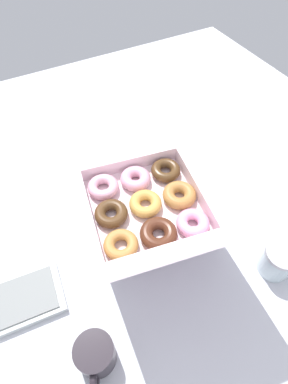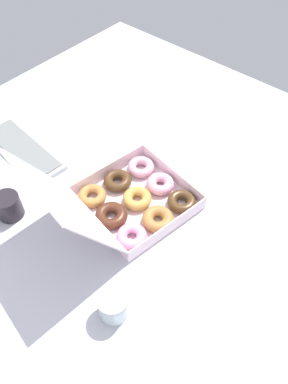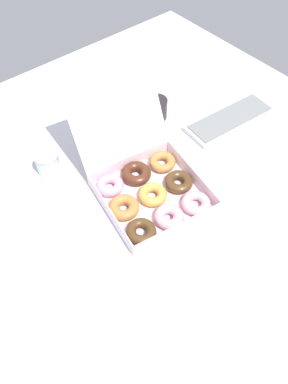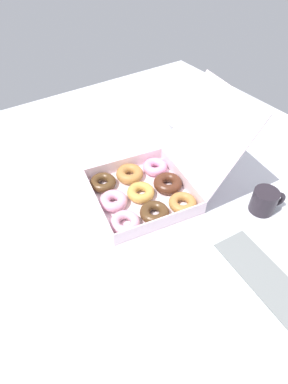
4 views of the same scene
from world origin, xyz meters
TOP-DOWN VIEW (x-y plane):
  - ground_plane at (0.00, 0.00)cm, footprint 180.00×180.00cm
  - donut_box at (-0.46, 2.04)cm, footprint 40.09×53.28cm
  - coffee_mug at (27.41, 29.71)cm, footprint 8.25×11.25cm
  - glass_jar at (-20.87, 31.44)cm, footprint 8.45×8.45cm

SIDE VIEW (x-z plane):
  - ground_plane at x=0.00cm, z-range -2.00..0.00cm
  - donut_box at x=-0.46cm, z-range -13.06..20.69cm
  - coffee_mug at x=27.41cm, z-range 0.11..8.47cm
  - glass_jar at x=-20.87cm, z-range 0.04..8.63cm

